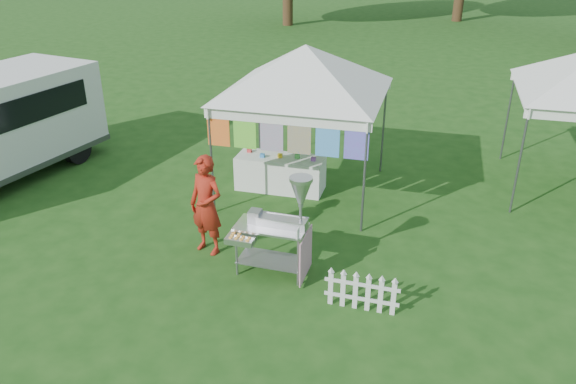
% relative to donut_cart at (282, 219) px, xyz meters
% --- Properties ---
extents(ground, '(120.00, 120.00, 0.00)m').
position_rel_donut_cart_xyz_m(ground, '(-0.42, -0.37, -1.00)').
color(ground, '#1C4614').
rests_on(ground, ground).
extents(canopy_main, '(4.24, 4.24, 3.45)m').
position_rel_donut_cart_xyz_m(canopy_main, '(-0.42, 3.13, 1.99)').
color(canopy_main, '#59595E').
rests_on(canopy_main, ground).
extents(donut_cart, '(1.23, 0.81, 1.69)m').
position_rel_donut_cart_xyz_m(donut_cart, '(0.00, 0.00, 0.00)').
color(donut_cart, gray).
rests_on(donut_cart, ground).
extents(vendor, '(0.72, 0.58, 1.71)m').
position_rel_donut_cart_xyz_m(vendor, '(-1.39, 0.36, -0.14)').
color(vendor, '#9D2013').
rests_on(vendor, ground).
extents(picket_fence, '(1.08, 0.05, 0.56)m').
position_rel_donut_cart_xyz_m(picket_fence, '(1.34, -0.57, -0.71)').
color(picket_fence, silver).
rests_on(picket_fence, ground).
extents(display_table, '(1.80, 0.70, 0.71)m').
position_rel_donut_cart_xyz_m(display_table, '(-0.91, 3.07, -0.64)').
color(display_table, white).
rests_on(display_table, ground).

